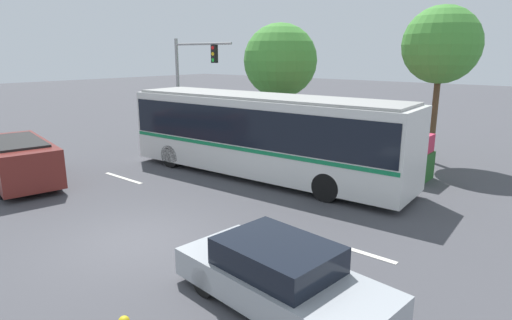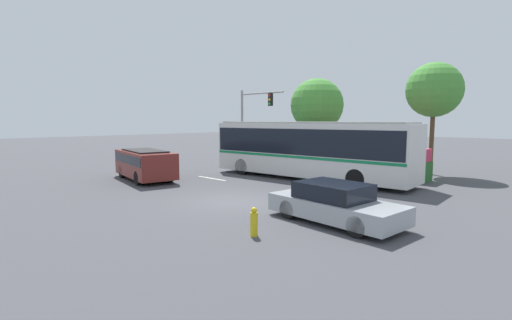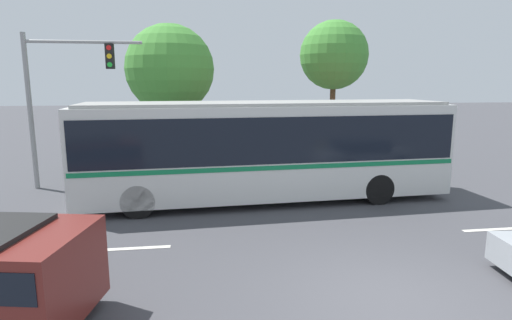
{
  "view_description": "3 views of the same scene",
  "coord_description": "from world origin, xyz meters",
  "px_view_note": "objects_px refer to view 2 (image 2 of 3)",
  "views": [
    {
      "loc": [
        9.21,
        -6.08,
        4.86
      ],
      "look_at": [
        1.23,
        3.64,
        1.72
      ],
      "focal_mm": 29.87,
      "sensor_mm": 36.0,
      "label": 1
    },
    {
      "loc": [
        11.12,
        -10.45,
        3.37
      ],
      "look_at": [
        -1.6,
        3.01,
        1.38
      ],
      "focal_mm": 25.89,
      "sensor_mm": 36.0,
      "label": 2
    },
    {
      "loc": [
        -3.46,
        -6.58,
        3.92
      ],
      "look_at": [
        -1.67,
        6.05,
        1.56
      ],
      "focal_mm": 29.41,
      "sensor_mm": 36.0,
      "label": 3
    }
  ],
  "objects_px": {
    "city_bus": "(308,147)",
    "suv_left_lane": "(145,162)",
    "sedan_foreground": "(335,204)",
    "traffic_light_pole": "(251,116)",
    "street_tree_centre": "(434,90)",
    "fire_hydrant": "(254,222)",
    "street_tree_left": "(317,105)"
  },
  "relations": [
    {
      "from": "city_bus",
      "to": "street_tree_left",
      "type": "relative_size",
      "value": 1.89
    },
    {
      "from": "traffic_light_pole",
      "to": "sedan_foreground",
      "type": "bearing_deg",
      "value": -36.21
    },
    {
      "from": "sedan_foreground",
      "to": "street_tree_centre",
      "type": "relative_size",
      "value": 0.68
    },
    {
      "from": "sedan_foreground",
      "to": "street_tree_left",
      "type": "height_order",
      "value": "street_tree_left"
    },
    {
      "from": "traffic_light_pole",
      "to": "fire_hydrant",
      "type": "relative_size",
      "value": 6.6
    },
    {
      "from": "city_bus",
      "to": "street_tree_left",
      "type": "xyz_separation_m",
      "value": [
        -3.37,
        5.77,
        2.62
      ]
    },
    {
      "from": "city_bus",
      "to": "street_tree_centre",
      "type": "xyz_separation_m",
      "value": [
        4.5,
        6.83,
        3.34
      ]
    },
    {
      "from": "sedan_foreground",
      "to": "traffic_light_pole",
      "type": "relative_size",
      "value": 0.83
    },
    {
      "from": "sedan_foreground",
      "to": "suv_left_lane",
      "type": "xyz_separation_m",
      "value": [
        -12.54,
        0.29,
        0.38
      ]
    },
    {
      "from": "city_bus",
      "to": "street_tree_centre",
      "type": "bearing_deg",
      "value": -126.34
    },
    {
      "from": "fire_hydrant",
      "to": "city_bus",
      "type": "bearing_deg",
      "value": 117.3
    },
    {
      "from": "suv_left_lane",
      "to": "street_tree_left",
      "type": "xyz_separation_m",
      "value": [
        3.18,
        12.4,
        3.5
      ]
    },
    {
      "from": "city_bus",
      "to": "sedan_foreground",
      "type": "relative_size",
      "value": 2.61
    },
    {
      "from": "city_bus",
      "to": "traffic_light_pole",
      "type": "distance_m",
      "value": 8.02
    },
    {
      "from": "sedan_foreground",
      "to": "fire_hydrant",
      "type": "relative_size",
      "value": 5.45
    },
    {
      "from": "street_tree_left",
      "to": "sedan_foreground",
      "type": "bearing_deg",
      "value": -53.56
    },
    {
      "from": "suv_left_lane",
      "to": "traffic_light_pole",
      "type": "xyz_separation_m",
      "value": [
        -0.73,
        9.43,
        2.73
      ]
    },
    {
      "from": "sedan_foreground",
      "to": "street_tree_left",
      "type": "xyz_separation_m",
      "value": [
        -9.37,
        12.69,
        3.88
      ]
    },
    {
      "from": "street_tree_centre",
      "to": "traffic_light_pole",
      "type": "bearing_deg",
      "value": -161.12
    },
    {
      "from": "traffic_light_pole",
      "to": "street_tree_left",
      "type": "distance_m",
      "value": 4.97
    },
    {
      "from": "traffic_light_pole",
      "to": "street_tree_left",
      "type": "xyz_separation_m",
      "value": [
        3.91,
        2.97,
        0.77
      ]
    },
    {
      "from": "city_bus",
      "to": "sedan_foreground",
      "type": "distance_m",
      "value": 9.24
    },
    {
      "from": "city_bus",
      "to": "fire_hydrant",
      "type": "relative_size",
      "value": 14.2
    },
    {
      "from": "suv_left_lane",
      "to": "fire_hydrant",
      "type": "xyz_separation_m",
      "value": [
        11.62,
        -3.19,
        -0.59
      ]
    },
    {
      "from": "city_bus",
      "to": "street_tree_centre",
      "type": "height_order",
      "value": "street_tree_centre"
    },
    {
      "from": "suv_left_lane",
      "to": "fire_hydrant",
      "type": "distance_m",
      "value": 12.06
    },
    {
      "from": "city_bus",
      "to": "sedan_foreground",
      "type": "bearing_deg",
      "value": 127.98
    },
    {
      "from": "city_bus",
      "to": "fire_hydrant",
      "type": "xyz_separation_m",
      "value": [
        5.07,
        -9.82,
        -1.47
      ]
    },
    {
      "from": "street_tree_left",
      "to": "fire_hydrant",
      "type": "xyz_separation_m",
      "value": [
        8.44,
        -15.59,
        -4.09
      ]
    },
    {
      "from": "suv_left_lane",
      "to": "street_tree_left",
      "type": "distance_m",
      "value": 13.27
    },
    {
      "from": "city_bus",
      "to": "street_tree_centre",
      "type": "relative_size",
      "value": 1.77
    },
    {
      "from": "city_bus",
      "to": "suv_left_lane",
      "type": "relative_size",
      "value": 2.3
    }
  ]
}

